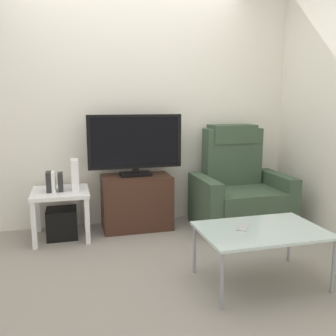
% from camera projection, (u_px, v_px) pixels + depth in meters
% --- Properties ---
extents(ground_plane, '(6.40, 6.40, 0.00)m').
position_uv_depth(ground_plane, '(151.00, 261.00, 3.09)').
color(ground_plane, gray).
extents(wall_back, '(6.40, 0.06, 2.60)m').
position_uv_depth(wall_back, '(128.00, 104.00, 3.93)').
color(wall_back, silver).
rests_on(wall_back, ground).
extents(tv_stand, '(0.72, 0.42, 0.57)m').
position_uv_depth(tv_stand, '(136.00, 202.00, 3.86)').
color(tv_stand, '#3D2319').
rests_on(tv_stand, ground).
extents(television, '(0.98, 0.20, 0.64)m').
position_uv_depth(television, '(135.00, 144.00, 3.77)').
color(television, black).
rests_on(television, tv_stand).
extents(recliner_armchair, '(0.98, 0.78, 1.08)m').
position_uv_depth(recliner_armchair, '(239.00, 191.00, 3.95)').
color(recliner_armchair, '#384C38').
rests_on(recliner_armchair, ground).
extents(side_table, '(0.54, 0.54, 0.48)m').
position_uv_depth(side_table, '(61.00, 198.00, 3.57)').
color(side_table, white).
rests_on(side_table, ground).
extents(subwoofer_box, '(0.29, 0.29, 0.29)m').
position_uv_depth(subwoofer_box, '(62.00, 223.00, 3.61)').
color(subwoofer_box, black).
rests_on(subwoofer_box, ground).
extents(book_leftmost, '(0.05, 0.14, 0.19)m').
position_uv_depth(book_leftmost, '(49.00, 182.00, 3.49)').
color(book_leftmost, '#262626').
rests_on(book_leftmost, side_table).
extents(book_middle, '(0.03, 0.13, 0.19)m').
position_uv_depth(book_middle, '(54.00, 182.00, 3.50)').
color(book_middle, white).
rests_on(book_middle, side_table).
extents(book_rightmost, '(0.05, 0.13, 0.18)m').
position_uv_depth(book_rightmost, '(60.00, 182.00, 3.52)').
color(book_rightmost, '#262626').
rests_on(book_rightmost, side_table).
extents(game_console, '(0.07, 0.20, 0.30)m').
position_uv_depth(game_console, '(75.00, 175.00, 3.57)').
color(game_console, white).
rests_on(game_console, side_table).
extents(coffee_table, '(0.90, 0.60, 0.41)m').
position_uv_depth(coffee_table, '(261.00, 232.00, 2.66)').
color(coffee_table, '#B2C6C1').
rests_on(coffee_table, ground).
extents(cell_phone, '(0.14, 0.16, 0.01)m').
position_uv_depth(cell_phone, '(242.00, 227.00, 2.68)').
color(cell_phone, '#B7B7BC').
rests_on(cell_phone, coffee_table).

